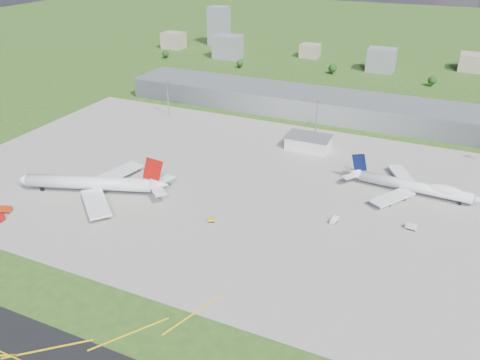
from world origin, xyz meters
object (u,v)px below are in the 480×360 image
at_px(airliner_red_twin, 95,184).
at_px(airliner_blue_quad, 414,186).
at_px(van_white_far, 411,227).
at_px(crash_tender, 5,210).
at_px(tug_yellow, 211,220).
at_px(van_white_near, 334,220).

relative_size(airliner_red_twin, airliner_blue_quad, 1.16).
distance_m(airliner_red_twin, van_white_far, 154.90).
relative_size(airliner_blue_quad, crash_tender, 10.61).
bearing_deg(tug_yellow, airliner_blue_quad, 14.86).
distance_m(airliner_red_twin, airliner_blue_quad, 162.47).
bearing_deg(crash_tender, van_white_far, -0.27).
relative_size(tug_yellow, van_white_far, 0.76).
xyz_separation_m(airliner_red_twin, van_white_far, (151.62, 31.37, -4.52)).
height_order(airliner_red_twin, van_white_far, airliner_red_twin).
relative_size(airliner_blue_quad, van_white_far, 12.74).
relative_size(crash_tender, van_white_far, 1.20).
distance_m(crash_tender, tug_yellow, 99.50).
distance_m(airliner_red_twin, crash_tender, 42.69).
bearing_deg(van_white_far, airliner_blue_quad, 100.80).
relative_size(airliner_red_twin, crash_tender, 12.32).
height_order(airliner_red_twin, crash_tender, airliner_red_twin).
bearing_deg(van_white_far, crash_tender, -154.25).
bearing_deg(van_white_near, van_white_far, -62.41).
bearing_deg(airliner_red_twin, van_white_near, 172.33).
xyz_separation_m(tug_yellow, van_white_far, (85.14, 31.06, 0.39)).
xyz_separation_m(van_white_near, van_white_far, (33.06, 8.74, 0.03)).
distance_m(airliner_blue_quad, van_white_far, 33.95).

